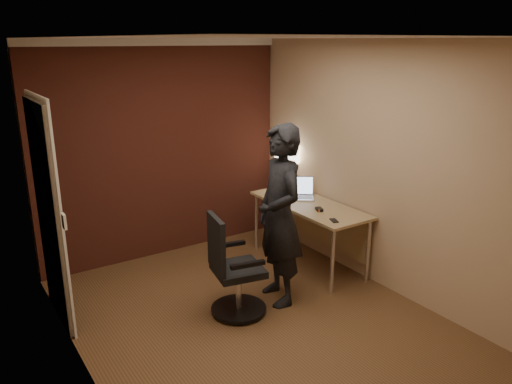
# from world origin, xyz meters

# --- Properties ---
(room) EXTENTS (4.00, 4.00, 4.00)m
(room) POSITION_xyz_m (-0.27, 1.54, 1.37)
(room) COLOR brown
(room) RESTS_ON ground
(desk) EXTENTS (0.60, 1.50, 0.73)m
(desk) POSITION_xyz_m (1.25, 0.73, 0.60)
(desk) COLOR tan
(desk) RESTS_ON ground
(desk_lamp) EXTENTS (0.22, 0.22, 0.54)m
(desk_lamp) POSITION_xyz_m (1.35, 1.37, 1.15)
(desk_lamp) COLOR silver
(desk_lamp) RESTS_ON desk
(laptop) EXTENTS (0.42, 0.40, 0.23)m
(laptop) POSITION_xyz_m (1.24, 0.98, 0.79)
(laptop) COLOR silver
(laptop) RESTS_ON desk
(mouse) EXTENTS (0.09, 0.11, 0.03)m
(mouse) POSITION_xyz_m (1.11, 0.47, 0.75)
(mouse) COLOR black
(mouse) RESTS_ON desk
(phone) EXTENTS (0.10, 0.13, 0.01)m
(phone) POSITION_xyz_m (1.03, 0.15, 0.73)
(phone) COLOR black
(phone) RESTS_ON desk
(office_chair) EXTENTS (0.53, 0.59, 0.97)m
(office_chair) POSITION_xyz_m (-0.11, 0.25, 0.43)
(office_chair) COLOR black
(office_chair) RESTS_ON ground
(person) EXTENTS (0.54, 0.71, 1.76)m
(person) POSITION_xyz_m (0.42, 0.24, 0.88)
(person) COLOR black
(person) RESTS_ON ground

